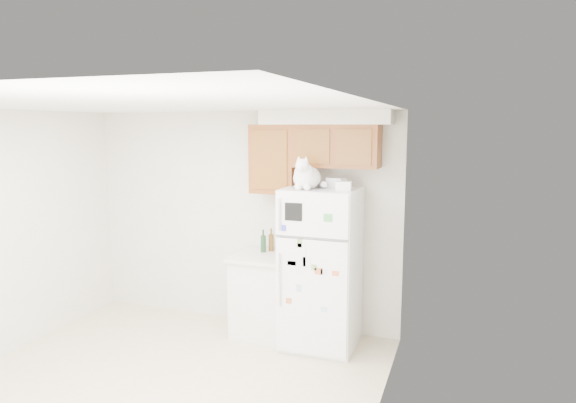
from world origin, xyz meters
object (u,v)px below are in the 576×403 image
at_px(bottle_green, 263,241).
at_px(base_counter, 263,294).
at_px(bottle_amber, 271,240).
at_px(storage_box_front, 344,186).
at_px(cat, 306,176).
at_px(refrigerator, 321,268).
at_px(storage_box_back, 336,183).

bearing_deg(bottle_green, base_counter, -69.73).
height_order(bottle_green, bottle_amber, same).
bearing_deg(storage_box_front, cat, 179.11).
bearing_deg(bottle_green, refrigerator, -13.56).
height_order(storage_box_front, bottle_green, storage_box_front).
distance_m(storage_box_back, storage_box_front, 0.26).
xyz_separation_m(base_counter, storage_box_back, (0.82, 0.03, 1.29)).
bearing_deg(bottle_amber, storage_box_back, -10.92).
distance_m(refrigerator, storage_box_back, 0.91).
bearing_deg(cat, base_counter, 159.86).
bearing_deg(bottle_amber, cat, -36.16).
height_order(base_counter, storage_box_back, storage_box_back).
height_order(base_counter, cat, cat).
relative_size(bottle_green, bottle_amber, 1.00).
relative_size(storage_box_back, bottle_green, 0.69).
height_order(refrigerator, storage_box_front, storage_box_front).
bearing_deg(bottle_amber, storage_box_front, -21.89).
relative_size(refrigerator, storage_box_back, 9.44).
distance_m(cat, storage_box_front, 0.39).
height_order(refrigerator, base_counter, refrigerator).
bearing_deg(bottle_amber, base_counter, -97.79).
relative_size(base_counter, bottle_green, 3.54).
relative_size(storage_box_back, bottle_amber, 0.69).
relative_size(refrigerator, bottle_green, 6.53).
xyz_separation_m(refrigerator, storage_box_back, (0.13, 0.11, 0.90)).
distance_m(storage_box_back, bottle_green, 1.11).
bearing_deg(storage_box_back, cat, -123.00).
height_order(base_counter, storage_box_front, storage_box_front).
bearing_deg(refrigerator, storage_box_back, 40.53).
bearing_deg(bottle_green, cat, -27.17).
relative_size(base_counter, cat, 1.87).
bearing_deg(bottle_green, storage_box_front, -16.18).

